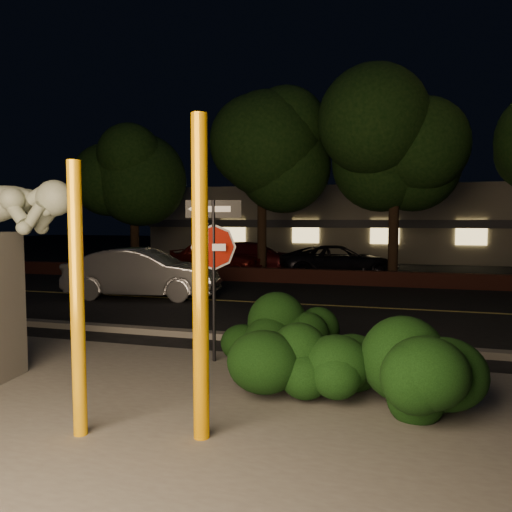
{
  "coord_description": "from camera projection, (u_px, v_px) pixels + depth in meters",
  "views": [
    {
      "loc": [
        2.72,
        -5.73,
        2.23
      ],
      "look_at": [
        0.35,
        2.48,
        1.6
      ],
      "focal_mm": 35.0,
      "sensor_mm": 36.0,
      "label": 1
    }
  ],
  "objects": [
    {
      "name": "building",
      "position": [
        353.0,
        223.0,
        30.2
      ],
      "size": [
        22.0,
        10.2,
        4.0
      ],
      "color": "slate",
      "rests_on": "ground"
    },
    {
      "name": "tree_far_a",
      "position": [
        133.0,
        144.0,
        20.68
      ],
      "size": [
        4.6,
        4.6,
        7.43
      ],
      "color": "black",
      "rests_on": "ground"
    },
    {
      "name": "parked_car_darkred",
      "position": [
        254.0,
        258.0,
        20.61
      ],
      "size": [
        4.81,
        3.3,
        1.29
      ],
      "primitive_type": "imported",
      "rotation": [
        0.0,
        0.0,
        1.94
      ],
      "color": "#420B0E",
      "rests_on": "ground"
    },
    {
      "name": "hedge_right",
      "position": [
        307.0,
        352.0,
        6.21
      ],
      "size": [
        1.93,
        1.27,
        1.17
      ],
      "primitive_type": "ellipsoid",
      "rotation": [
        0.0,
        0.0,
        -0.19
      ],
      "color": "black",
      "rests_on": "ground"
    },
    {
      "name": "hedge_far_right",
      "position": [
        417.0,
        371.0,
        5.51
      ],
      "size": [
        1.7,
        1.17,
        1.11
      ],
      "primitive_type": "ellipsoid",
      "rotation": [
        0.0,
        0.0,
        -0.11
      ],
      "color": "black",
      "rests_on": "ground"
    },
    {
      "name": "yellow_pole_left",
      "position": [
        77.0,
        301.0,
        5.03
      ],
      "size": [
        0.14,
        0.14,
        2.82
      ],
      "primitive_type": "cylinder",
      "color": "#FFAE0B",
      "rests_on": "ground"
    },
    {
      "name": "road",
      "position": [
        291.0,
        304.0,
        13.11
      ],
      "size": [
        80.0,
        8.0,
        0.01
      ],
      "primitive_type": "cube",
      "color": "black",
      "rests_on": "ground"
    },
    {
      "name": "ground",
      "position": [
        310.0,
        289.0,
        15.99
      ],
      "size": [
        90.0,
        90.0,
        0.0
      ],
      "primitive_type": "plane",
      "color": "black",
      "rests_on": "ground"
    },
    {
      "name": "patio",
      "position": [
        137.0,
        423.0,
        5.44
      ],
      "size": [
        14.0,
        6.0,
        0.02
      ],
      "primitive_type": "cube",
      "color": "#4C4944",
      "rests_on": "ground"
    },
    {
      "name": "parked_car_dark",
      "position": [
        339.0,
        262.0,
        18.93
      ],
      "size": [
        4.91,
        3.5,
        1.24
      ],
      "primitive_type": "imported",
      "rotation": [
        0.0,
        0.0,
        1.93
      ],
      "color": "black",
      "rests_on": "ground"
    },
    {
      "name": "silver_sedan",
      "position": [
        143.0,
        273.0,
        14.1
      ],
      "size": [
        4.44,
        2.1,
        1.41
      ],
      "primitive_type": "imported",
      "rotation": [
        0.0,
        0.0,
        1.72
      ],
      "color": "#B2B2B6",
      "rests_on": "ground"
    },
    {
      "name": "lane_marking",
      "position": [
        291.0,
        303.0,
        13.11
      ],
      "size": [
        80.0,
        0.12,
        0.0
      ],
      "primitive_type": "cube",
      "color": "#AC9A44",
      "rests_on": "road"
    },
    {
      "name": "brick_wall",
      "position": [
        317.0,
        277.0,
        17.21
      ],
      "size": [
        40.0,
        0.35,
        0.5
      ],
      "primitive_type": "cube",
      "color": "#4C2018",
      "rests_on": "ground"
    },
    {
      "name": "curb",
      "position": [
        244.0,
        337.0,
        9.18
      ],
      "size": [
        80.0,
        0.25,
        0.12
      ],
      "primitive_type": "cube",
      "color": "#4C4944",
      "rests_on": "ground"
    },
    {
      "name": "parking_lot",
      "position": [
        337.0,
        268.0,
        22.69
      ],
      "size": [
        40.0,
        12.0,
        0.01
      ],
      "primitive_type": "cube",
      "color": "black",
      "rests_on": "ground"
    },
    {
      "name": "tree_far_c",
      "position": [
        396.0,
        122.0,
        17.56
      ],
      "size": [
        4.8,
        4.8,
        7.84
      ],
      "color": "black",
      "rests_on": "ground"
    },
    {
      "name": "tree_far_b",
      "position": [
        262.0,
        120.0,
        19.3
      ],
      "size": [
        5.2,
        5.2,
        8.41
      ],
      "color": "black",
      "rests_on": "ground"
    },
    {
      "name": "signpost",
      "position": [
        214.0,
        248.0,
        7.66
      ],
      "size": [
        0.83,
        0.24,
        2.52
      ],
      "rotation": [
        0.0,
        0.0,
        0.26
      ],
      "color": "black",
      "rests_on": "ground"
    },
    {
      "name": "yellow_pole_right",
      "position": [
        200.0,
        280.0,
        4.94
      ],
      "size": [
        0.16,
        0.16,
        3.26
      ],
      "primitive_type": "cylinder",
      "color": "#F09A01",
      "rests_on": "ground"
    },
    {
      "name": "hedge_center",
      "position": [
        276.0,
        328.0,
        7.78
      ],
      "size": [
        2.21,
        1.43,
        1.06
      ],
      "primitive_type": "ellipsoid",
      "rotation": [
        0.0,
        0.0,
        -0.25
      ],
      "color": "black",
      "rests_on": "ground"
    },
    {
      "name": "parked_car_red",
      "position": [
        217.0,
        258.0,
        20.22
      ],
      "size": [
        4.16,
        2.2,
        1.35
      ],
      "primitive_type": "imported",
      "rotation": [
        0.0,
        0.0,
        1.41
      ],
      "color": "maroon",
      "rests_on": "ground"
    }
  ]
}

